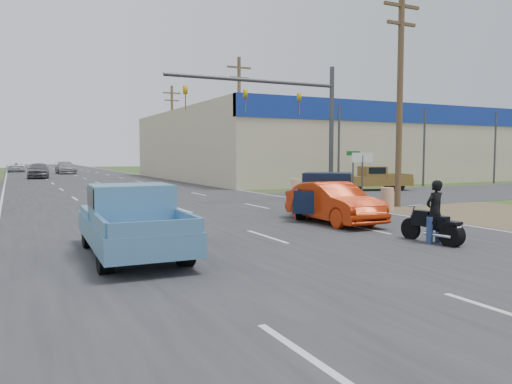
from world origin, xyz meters
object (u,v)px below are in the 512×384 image
red_convertible (333,203)px  distant_car_silver (66,168)px  brown_pickup (372,178)px  distant_car_grey (38,170)px  blue_pickup (131,220)px  navy_pickup (327,194)px  rider (435,214)px  motorcycle (436,228)px  distant_car_white (16,167)px

red_convertible → distant_car_silver: distant_car_silver is taller
brown_pickup → distant_car_grey: (-19.55, 28.48, 0.00)m
red_convertible → blue_pickup: blue_pickup is taller
navy_pickup → brown_pickup: bearing=83.1°
red_convertible → rider: rider is taller
distant_car_silver → blue_pickup: bearing=-96.2°
motorcycle → distant_car_white: (-9.60, 67.58, 0.23)m
navy_pickup → brown_pickup: size_ratio=1.00×
navy_pickup → distant_car_silver: navy_pickup is taller
red_convertible → brown_pickup: 17.16m
brown_pickup → distant_car_white: 54.86m
brown_pickup → distant_car_silver: size_ratio=1.00×
distant_car_grey → motorcycle: bearing=-75.4°
motorcycle → distant_car_silver: size_ratio=0.38×
blue_pickup → distant_car_white: (-1.83, 65.46, -0.19)m
motorcycle → navy_pickup: size_ratio=0.38×
navy_pickup → distant_car_silver: 50.90m
blue_pickup → distant_car_silver: (3.70, 55.19, -0.10)m
rider → brown_pickup: 20.66m
distant_car_silver → navy_pickup: bearing=-86.6°
brown_pickup → distant_car_silver: 43.26m
red_convertible → distant_car_silver: size_ratio=0.83×
red_convertible → rider: (0.11, -4.60, 0.10)m
blue_pickup → red_convertible: bearing=20.2°
motorcycle → distant_car_white: size_ratio=0.41×
red_convertible → distant_car_silver: bearing=95.0°
motorcycle → distant_car_silver: distant_car_silver is taller
distant_car_grey → distant_car_silver: size_ratio=0.92×
rider → blue_pickup: 8.03m
blue_pickup → navy_pickup: blue_pickup is taller
red_convertible → blue_pickup: (-7.65, -2.52, 0.15)m
rider → brown_pickup: size_ratio=0.31×
motorcycle → distant_car_grey: distant_car_grey is taller
rider → distant_car_white: rider is taller
blue_pickup → distant_car_white: bearing=93.5°
blue_pickup → rider: bearing=-13.1°
navy_pickup → distant_car_grey: (-8.82, 38.85, -0.04)m
rider → distant_car_silver: size_ratio=0.31×
red_convertible → navy_pickup: bearing=61.5°
red_convertible → distant_car_white: bearing=99.3°
brown_pickup → distant_car_grey: distant_car_grey is taller
red_convertible → brown_pickup: size_ratio=0.83×
red_convertible → distant_car_white: (-9.48, 62.93, -0.05)m
distant_car_silver → motorcycle: bearing=-88.3°
blue_pickup → distant_car_grey: blue_pickup is taller
brown_pickup → distant_car_silver: bearing=38.7°
motorcycle → navy_pickup: (1.01, 6.67, 0.42)m
red_convertible → distant_car_grey: size_ratio=0.90×
distant_car_white → navy_pickup: bearing=101.8°
motorcycle → rider: 0.37m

